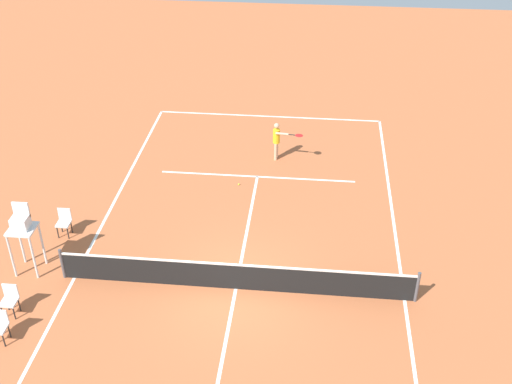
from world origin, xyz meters
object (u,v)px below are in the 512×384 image
tennis_ball (239,184)px  umpire_chair (22,228)px  courtside_chair_near (10,299)px  courtside_chair_mid (64,221)px  player_serving (278,138)px

tennis_ball → umpire_chair: size_ratio=0.03×
tennis_ball → courtside_chair_near: (5.64, 7.58, 0.50)m
courtside_chair_mid → tennis_ball: bearing=-145.9°
umpire_chair → courtside_chair_near: bearing=97.1°
player_serving → courtside_chair_near: bearing=-28.7°
courtside_chair_near → courtside_chair_mid: 3.88m
player_serving → tennis_ball: player_serving is taller
umpire_chair → courtside_chair_mid: size_ratio=2.54×
player_serving → courtside_chair_mid: player_serving is taller
courtside_chair_near → courtside_chair_mid: bearing=-92.7°
umpire_chair → courtside_chair_near: umpire_chair is taller
player_serving → umpire_chair: size_ratio=0.66×
player_serving → umpire_chair: bearing=-35.9°
player_serving → courtside_chair_mid: bearing=-42.3°
player_serving → courtside_chair_near: size_ratio=1.69×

